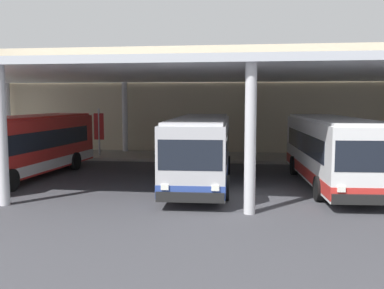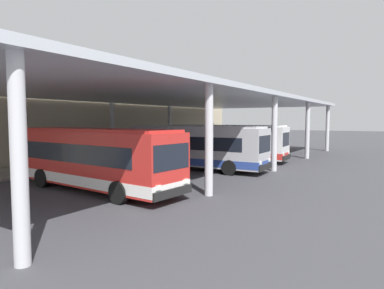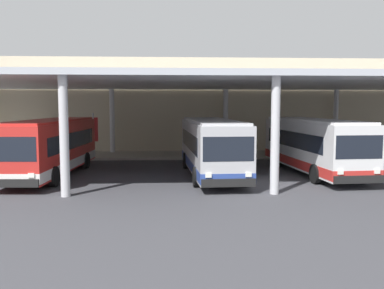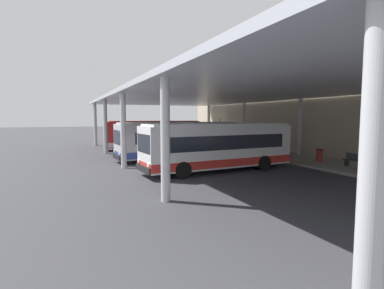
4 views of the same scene
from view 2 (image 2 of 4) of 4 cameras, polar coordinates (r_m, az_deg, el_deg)
name	(u,v)px [view 2 (image 2 of 4)]	position (r m, az deg, el deg)	size (l,w,h in m)	color
ground_plane	(241,168)	(25.56, 8.32, -3.99)	(200.00, 200.00, 0.00)	#3D3D42
platform_kerb	(126,158)	(32.18, -11.11, -2.19)	(42.00, 4.50, 0.18)	gray
station_building_facade	(101,116)	(34.32, -15.14, 4.60)	(48.00, 1.60, 7.91)	#C1B293
canopy_shelter	(181,100)	(28.07, -1.93, 7.60)	(40.00, 17.00, 5.55)	silver
bus_nearest_bay	(94,158)	(17.97, -16.25, -2.23)	(3.20, 10.67, 3.17)	red
bus_second_bay	(196,147)	(24.56, 0.60, -0.39)	(3.03, 10.63, 3.17)	#B7B7BC
bus_middle_bay	(227,142)	(30.04, 5.92, 0.41)	(3.22, 10.67, 3.17)	white
bench_waiting	(171,146)	(37.65, -3.62, -0.34)	(1.80, 0.45, 0.92)	#383D47
trash_bin	(155,148)	(35.15, -6.29, -0.65)	(0.52, 0.52, 0.98)	maroon
banner_sign	(25,145)	(24.91, -26.45, -0.01)	(0.70, 0.12, 3.20)	#B2B2B7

